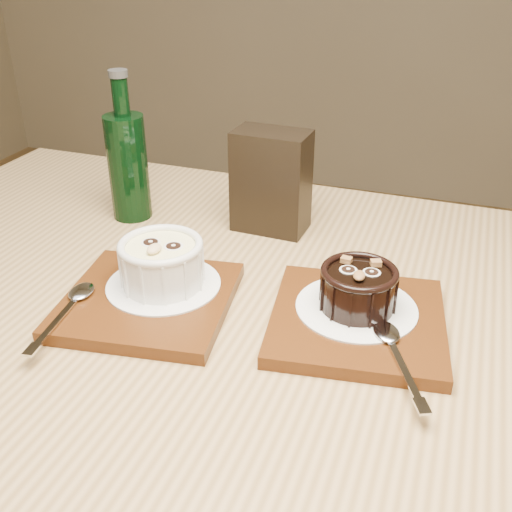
{
  "coord_description": "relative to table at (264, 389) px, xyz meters",
  "views": [
    {
      "loc": [
        0.35,
        -0.22,
        1.12
      ],
      "look_at": [
        0.16,
        0.31,
        0.81
      ],
      "focal_mm": 42.0,
      "sensor_mm": 36.0,
      "label": 1
    }
  ],
  "objects": [
    {
      "name": "green_bottle",
      "position": [
        -0.27,
        0.2,
        0.17
      ],
      "size": [
        0.06,
        0.06,
        0.21
      ],
      "color": "black",
      "rests_on": "table"
    },
    {
      "name": "tray_right",
      "position": [
        0.09,
        0.03,
        0.1
      ],
      "size": [
        0.2,
        0.2,
        0.01
      ],
      "primitive_type": "cube",
      "rotation": [
        0.0,
        0.0,
        0.14
      ],
      "color": "#52280D",
      "rests_on": "table"
    },
    {
      "name": "doily_left",
      "position": [
        -0.13,
        0.01,
        0.11
      ],
      "size": [
        0.13,
        0.13,
        0.0
      ],
      "primitive_type": "cylinder",
      "color": "white",
      "rests_on": "tray_left"
    },
    {
      "name": "spoon_left",
      "position": [
        -0.2,
        -0.07,
        0.11
      ],
      "size": [
        0.04,
        0.14,
        0.01
      ],
      "primitive_type": null,
      "rotation": [
        0.0,
        0.0,
        0.13
      ],
      "color": "silver",
      "rests_on": "tray_left"
    },
    {
      "name": "ramekin_white",
      "position": [
        -0.13,
        0.01,
        0.14
      ],
      "size": [
        0.09,
        0.09,
        0.06
      ],
      "rotation": [
        0.0,
        0.0,
        -0.0
      ],
      "color": "white",
      "rests_on": "doily_left"
    },
    {
      "name": "ramekin_dark",
      "position": [
        0.09,
        0.04,
        0.13
      ],
      "size": [
        0.08,
        0.08,
        0.05
      ],
      "rotation": [
        0.0,
        0.0,
        0.12
      ],
      "color": "black",
      "rests_on": "doily_right"
    },
    {
      "name": "doily_right",
      "position": [
        0.09,
        0.04,
        0.11
      ],
      "size": [
        0.13,
        0.13,
        0.0
      ],
      "primitive_type": "cylinder",
      "color": "white",
      "rests_on": "tray_right"
    },
    {
      "name": "tray_left",
      "position": [
        -0.13,
        -0.01,
        0.1
      ],
      "size": [
        0.2,
        0.2,
        0.01
      ],
      "primitive_type": "cube",
      "rotation": [
        0.0,
        0.0,
        0.14
      ],
      "color": "#52280D",
      "rests_on": "table"
    },
    {
      "name": "table",
      "position": [
        0.0,
        0.0,
        0.0
      ],
      "size": [
        1.21,
        0.82,
        0.75
      ],
      "rotation": [
        0.0,
        0.0,
        -0.01
      ],
      "color": "olive",
      "rests_on": "ground"
    },
    {
      "name": "spoon_right",
      "position": [
        0.14,
        -0.03,
        0.11
      ],
      "size": [
        0.08,
        0.13,
        0.01
      ],
      "primitive_type": null,
      "rotation": [
        0.0,
        0.0,
        0.43
      ],
      "color": "silver",
      "rests_on": "tray_right"
    },
    {
      "name": "condiment_stand",
      "position": [
        -0.07,
        0.22,
        0.16
      ],
      "size": [
        0.1,
        0.06,
        0.14
      ],
      "primitive_type": "cube",
      "rotation": [
        0.0,
        0.0,
        -0.05
      ],
      "color": "black",
      "rests_on": "table"
    }
  ]
}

